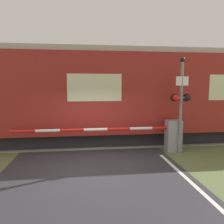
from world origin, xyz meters
TOP-DOWN VIEW (x-y plane):
  - ground_plane at (0.00, 0.00)m, footprint 80.00×80.00m
  - track_bed at (0.00, 3.67)m, footprint 36.00×3.20m
  - train at (0.14, 3.67)m, footprint 21.82×3.22m
  - crossing_barrier at (2.70, 1.54)m, footprint 6.70×0.44m
  - signal_post at (3.44, 1.26)m, footprint 0.80×0.26m

SIDE VIEW (x-z plane):
  - ground_plane at x=0.00m, z-range 0.00..0.00m
  - track_bed at x=0.00m, z-range -0.04..0.09m
  - crossing_barrier at x=2.70m, z-range 0.07..1.33m
  - signal_post at x=3.44m, z-range 0.25..3.98m
  - train at x=0.14m, z-range 0.05..4.32m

